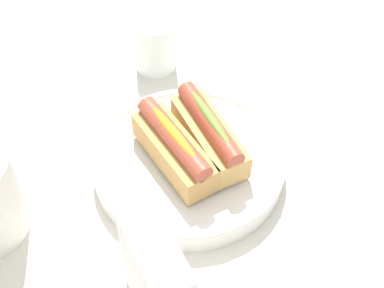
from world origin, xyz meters
The scene contains 6 objects.
ground_plane centered at (0.00, 0.00, 0.00)m, with size 2.40×2.40×0.00m, color silver.
serving_bowl centered at (-0.01, 0.00, 0.02)m, with size 0.27×0.27×0.04m.
hotdog_front centered at (-0.01, -0.03, 0.06)m, with size 0.15×0.07×0.06m.
hotdog_back centered at (-0.02, 0.02, 0.06)m, with size 0.16×0.08×0.06m.
water_glass centered at (0.22, -0.02, 0.04)m, with size 0.07×0.07×0.09m.
napkin_box centered at (-0.21, 0.10, 0.07)m, with size 0.11×0.04×0.15m, color white.
Camera 1 is at (-0.51, 0.17, 0.66)m, focal length 54.60 mm.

